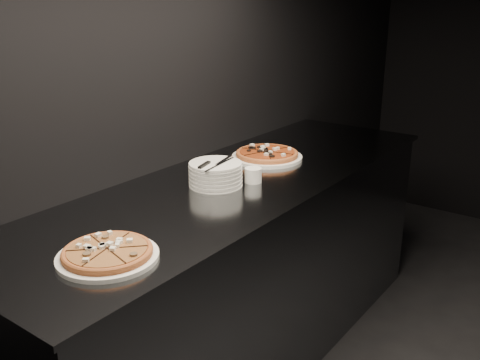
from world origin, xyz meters
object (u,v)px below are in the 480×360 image
Objects in this scene: plate_stack at (216,174)px; ramekin at (253,175)px; pizza_tomato at (267,155)px; cutlery at (214,163)px; counter at (240,271)px; pizza_mushroom at (108,253)px.

plate_stack is 3.06× the size of ramekin.
cutlery is at bearing -83.85° from pizza_tomato.
ramekin is at bearing 50.46° from plate_stack.
counter is 0.58m from pizza_tomato.
pizza_mushroom is 0.72m from cutlery.
counter is at bearing 171.41° from ramekin.
pizza_tomato is at bearing 102.59° from counter.
counter is 0.50m from ramekin.
cutlery reaches higher than plate_stack.
cutlery is at bearing -97.16° from counter.
plate_stack is (-0.03, -0.14, 0.51)m from counter.
pizza_tomato is 0.48m from cutlery.
counter is 0.99m from pizza_mushroom.
plate_stack is at bearing 102.57° from pizza_mushroom.
ramekin reaches higher than pizza_tomato.
pizza_tomato is 4.92× the size of ramekin.
cutlery is at bearing 102.17° from pizza_mushroom.
pizza_mushroom is at bearing -86.24° from ramekin.
pizza_mushroom is 0.74m from plate_stack.
cutlery is 3.29× the size of ramekin.
ramekin is (0.15, -0.33, 0.01)m from pizza_tomato.
counter is at bearing -77.41° from pizza_tomato.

